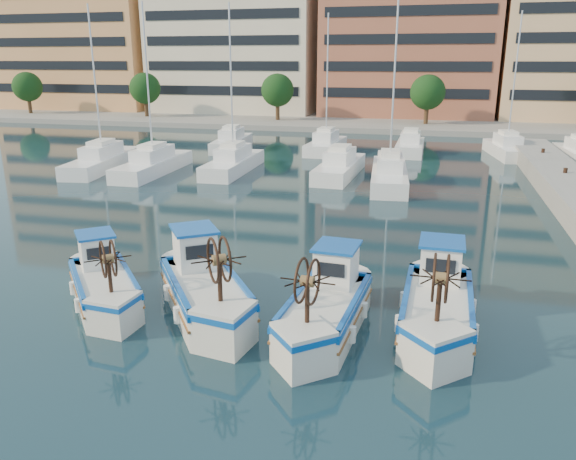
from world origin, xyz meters
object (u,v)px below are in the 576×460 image
object	(u,v)px
fishing_boat_a	(103,282)
fishing_boat_b	(204,286)
fishing_boat_d	(438,303)
fishing_boat_c	(327,305)

from	to	relation	value
fishing_boat_a	fishing_boat_b	world-z (taller)	fishing_boat_b
fishing_boat_a	fishing_boat_d	world-z (taller)	fishing_boat_d
fishing_boat_c	fishing_boat_d	bearing A→B (deg)	20.11
fishing_boat_a	fishing_boat_c	world-z (taller)	fishing_boat_c
fishing_boat_b	fishing_boat_c	size ratio (longest dim) A/B	1.06
fishing_boat_a	fishing_boat_b	bearing A→B (deg)	-36.99
fishing_boat_a	fishing_boat_c	distance (m)	7.56
fishing_boat_a	fishing_boat_c	xyz separation A→B (m)	(7.56, -0.07, 0.07)
fishing_boat_b	fishing_boat_d	bearing A→B (deg)	-30.46
fishing_boat_b	fishing_boat_a	bearing A→B (deg)	147.75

